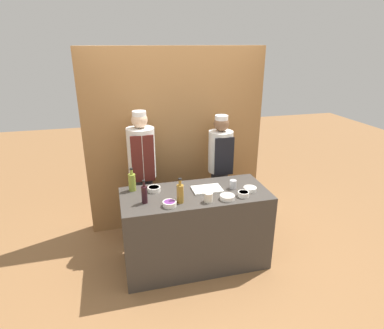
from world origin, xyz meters
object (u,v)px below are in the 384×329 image
bottle_vinegar (180,193)px  cup_cream (209,197)px  sauce_bowl_white (154,189)px  cutting_board (207,189)px  chef_left (143,173)px  sauce_bowl_orange (227,197)px  bottle_oil (132,182)px  sauce_bowl_purple (170,204)px  sauce_bowl_brown (250,189)px  cup_steel (233,184)px  chef_right (220,170)px  bottle_wine (144,194)px  sauce_bowl_green (243,194)px

bottle_vinegar → cup_cream: bottle_vinegar is taller
sauce_bowl_white → cutting_board: sauce_bowl_white is taller
chef_left → sauce_bowl_white: bearing=-81.1°
sauce_bowl_orange → bottle_vinegar: size_ratio=0.57×
cutting_board → bottle_oil: bottle_oil is taller
sauce_bowl_white → sauce_bowl_purple: size_ratio=1.01×
sauce_bowl_white → cup_cream: size_ratio=1.44×
chef_left → sauce_bowl_brown: bearing=-33.8°
sauce_bowl_orange → cup_steel: 0.28m
sauce_bowl_purple → cup_steel: 0.80m
sauce_bowl_brown → chef_left: 1.32m
bottle_vinegar → bottle_oil: 0.61m
cup_cream → chef_left: bearing=124.0°
chef_left → chef_right: (1.00, 0.00, -0.05)m
sauce_bowl_white → chef_right: 1.05m
bottle_vinegar → cup_steel: size_ratio=2.72×
sauce_bowl_purple → chef_left: bearing=101.6°
sauce_bowl_purple → sauce_bowl_orange: sauce_bowl_purple is taller
cup_steel → cup_cream: (-0.36, -0.24, 0.00)m
sauce_bowl_purple → bottle_wine: size_ratio=0.56×
chef_left → chef_right: chef_left is taller
bottle_oil → bottle_vinegar: bearing=-42.4°
cup_steel → sauce_bowl_brown: bearing=-35.8°
sauce_bowl_green → bottle_wine: 1.04m
sauce_bowl_purple → bottle_oil: bearing=125.6°
sauce_bowl_green → sauce_bowl_orange: size_ratio=0.79×
cup_cream → sauce_bowl_orange: bearing=1.1°
sauce_bowl_green → chef_left: chef_left is taller
sauce_bowl_white → sauce_bowl_orange: (0.71, -0.39, -0.00)m
sauce_bowl_orange → bottle_wine: bottle_wine is taller
sauce_bowl_white → sauce_bowl_purple: sauce_bowl_purple is taller
sauce_bowl_green → bottle_oil: 1.22m
bottle_wine → bottle_vinegar: bearing=-13.0°
chef_left → sauce_bowl_orange: bearing=-47.5°
sauce_bowl_green → bottle_oil: size_ratio=0.46×
cutting_board → sauce_bowl_purple: bearing=-150.9°
bottle_oil → chef_left: chef_left is taller
sauce_bowl_purple → sauce_bowl_green: bearing=1.1°
sauce_bowl_orange → bottle_oil: size_ratio=0.58×
sauce_bowl_white → sauce_bowl_brown: sauce_bowl_white is taller
sauce_bowl_orange → cutting_board: 0.30m
bottle_vinegar → bottle_oil: size_ratio=1.01×
cutting_board → bottle_vinegar: 0.42m
sauce_bowl_green → cutting_board: size_ratio=0.37×
sauce_bowl_green → chef_left: bearing=139.4°
bottle_oil → cutting_board: bearing=-14.0°
bottle_vinegar → chef_left: (-0.30, 0.80, -0.08)m
cup_cream → cup_steel: bearing=33.6°
sauce_bowl_white → bottle_wine: (-0.13, -0.25, 0.07)m
sauce_bowl_white → cutting_board: size_ratio=0.44×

